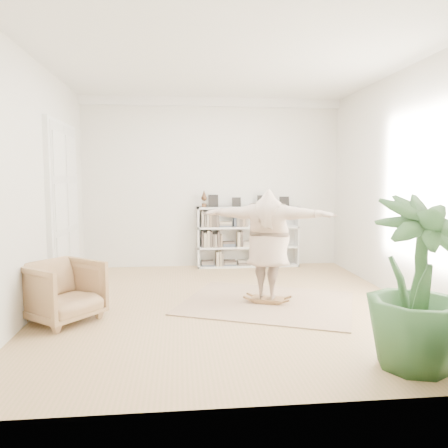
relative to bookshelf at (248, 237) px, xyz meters
name	(u,v)px	position (x,y,z in m)	size (l,w,h in m)	color
floor	(228,304)	(-0.74, -2.82, -0.64)	(6.00, 6.00, 0.00)	tan
room_shell	(213,102)	(-0.74, 0.12, 2.87)	(6.00, 6.00, 6.00)	silver
doors	(64,208)	(-3.45, -1.52, 0.76)	(0.09, 1.78, 2.92)	white
bookshelf	(248,237)	(0.00, 0.00, 0.00)	(2.20, 0.35, 1.64)	silver
armchair	(62,291)	(-3.04, -3.36, -0.23)	(0.87, 0.89, 0.81)	tan
rug	(267,303)	(-0.14, -2.84, -0.63)	(2.50, 2.00, 0.02)	tan
rocker_board	(267,299)	(-0.14, -2.84, -0.57)	(0.56, 0.46, 0.10)	brown
person	(268,242)	(-0.14, -2.84, 0.32)	(2.04, 0.56, 1.66)	tan
houseplant	(417,283)	(0.87, -5.22, 0.24)	(0.98, 0.98, 1.75)	#2F592C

